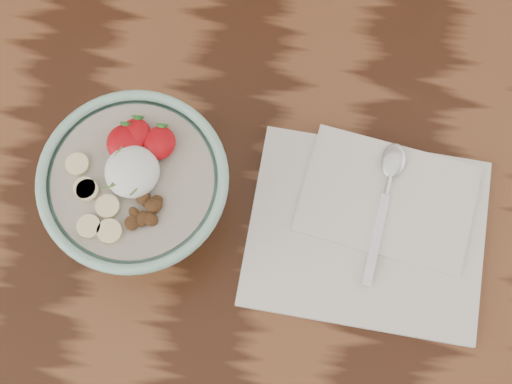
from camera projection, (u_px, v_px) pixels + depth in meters
table at (221, 267)px, 91.73cm from camera, size 160.00×90.00×75.00cm
breakfast_bowl at (139, 190)px, 77.82cm from camera, size 20.13×20.13×13.53cm
napkin at (371, 226)px, 83.01cm from camera, size 28.30×24.13×1.67cm
spoon at (389, 180)px, 83.17cm from camera, size 4.32×17.56×0.91cm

